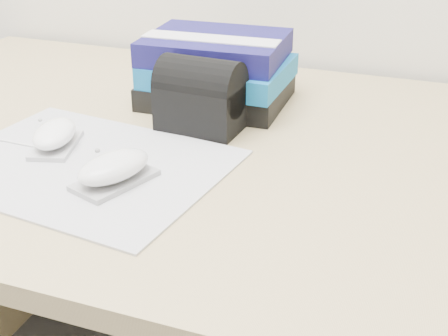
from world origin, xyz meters
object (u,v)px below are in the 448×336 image
(mouse_front, at_px, (114,169))
(pouch, at_px, (201,95))
(mouse_rear, at_px, (55,136))
(desk, at_px, (294,263))
(book_stack, at_px, (217,70))

(mouse_front, xyz_separation_m, pouch, (0.03, 0.21, 0.03))
(mouse_rear, height_order, pouch, pouch)
(desk, relative_size, pouch, 12.32)
(mouse_front, height_order, book_stack, book_stack)
(book_stack, bearing_deg, desk, -28.68)
(mouse_rear, height_order, book_stack, book_stack)
(book_stack, bearing_deg, mouse_rear, -119.21)
(pouch, bearing_deg, book_stack, 99.34)
(desk, height_order, pouch, pouch)
(book_stack, relative_size, pouch, 1.87)
(mouse_front, relative_size, book_stack, 0.50)
(desk, bearing_deg, mouse_rear, -152.26)
(mouse_front, relative_size, pouch, 0.94)
(desk, height_order, book_stack, book_stack)
(mouse_rear, bearing_deg, book_stack, 60.79)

